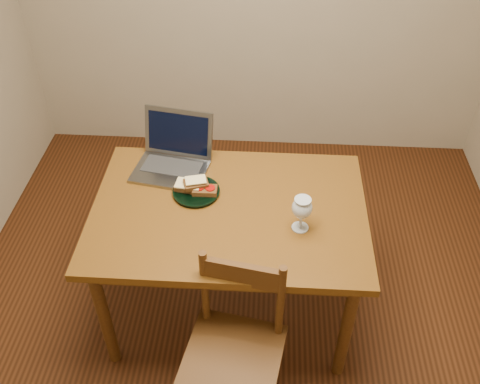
# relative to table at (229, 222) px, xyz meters

# --- Properties ---
(floor) EXTENTS (3.20, 3.20, 0.02)m
(floor) POSITION_rel_table_xyz_m (0.07, -0.03, -0.66)
(floor) COLOR black
(floor) RESTS_ON ground
(table) EXTENTS (1.30, 0.90, 0.74)m
(table) POSITION_rel_table_xyz_m (0.00, 0.00, 0.00)
(table) COLOR #47290B
(table) RESTS_ON floor
(chair) EXTENTS (0.47, 0.45, 0.44)m
(chair) POSITION_rel_table_xyz_m (0.07, -0.56, -0.18)
(chair) COLOR #3B200C
(chair) RESTS_ON floor
(plate) EXTENTS (0.23, 0.23, 0.02)m
(plate) POSITION_rel_table_xyz_m (-0.17, 0.10, 0.10)
(plate) COLOR black
(plate) RESTS_ON table
(sandwich_cheese) EXTENTS (0.14, 0.10, 0.04)m
(sandwich_cheese) POSITION_rel_table_xyz_m (-0.21, 0.11, 0.13)
(sandwich_cheese) COLOR #381E0C
(sandwich_cheese) RESTS_ON plate
(sandwich_tomato) EXTENTS (0.12, 0.07, 0.04)m
(sandwich_tomato) POSITION_rel_table_xyz_m (-0.12, 0.09, 0.12)
(sandwich_tomato) COLOR #381E0C
(sandwich_tomato) RESTS_ON plate
(sandwich_top) EXTENTS (0.13, 0.10, 0.04)m
(sandwich_top) POSITION_rel_table_xyz_m (-0.17, 0.10, 0.15)
(sandwich_top) COLOR #381E0C
(sandwich_top) RESTS_ON plate
(milk_glass) EXTENTS (0.09, 0.09, 0.18)m
(milk_glass) POSITION_rel_table_xyz_m (0.33, -0.11, 0.17)
(milk_glass) COLOR white
(milk_glass) RESTS_ON table
(laptop) EXTENTS (0.41, 0.39, 0.26)m
(laptop) POSITION_rel_table_xyz_m (-0.31, 0.32, 0.16)
(laptop) COLOR slate
(laptop) RESTS_ON table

